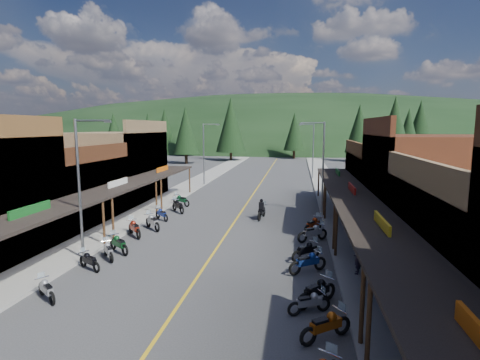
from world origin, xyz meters
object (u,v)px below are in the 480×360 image
at_px(pine_0, 114,131).
at_px(bike_west_3, 46,289).
at_px(streetlight_1, 205,151).
at_px(pine_5, 420,125).
at_px(pine_4, 359,128).
at_px(bike_east_2, 326,324).
at_px(shop_east_2, 430,187).
at_px(shop_west_3, 116,166).
at_px(streetlight_2, 321,163).
at_px(bike_west_6, 119,243).
at_px(pine_3, 294,131).
at_px(bike_west_7, 134,227).
at_px(shop_east_3, 393,181).
at_px(pine_10, 186,131).
at_px(pine_11, 394,129).
at_px(pine_9, 408,134).
at_px(pine_8, 148,136).
at_px(bike_west_4, 89,260).
at_px(pine_1, 186,128).
at_px(rider_on_bike, 262,211).
at_px(bike_west_8, 153,221).
at_px(bike_east_6, 306,250).
at_px(pedestrian_east_a, 358,258).
at_px(bike_west_5, 108,250).
at_px(bike_west_10, 178,205).
at_px(streetlight_0, 81,183).
at_px(bike_east_8, 313,224).
at_px(bike_east_5, 308,261).
at_px(bike_east_4, 317,290).
at_px(pedestrian_east_b, 336,199).
at_px(pine_7, 165,128).
at_px(pine_2, 231,125).
at_px(shop_west_2, 59,191).
at_px(bike_west_9, 162,213).
at_px(streetlight_3, 312,149).
at_px(bike_east_7, 313,232).
at_px(bike_east_3, 309,301).

relative_size(pine_0, bike_west_3, 5.87).
distance_m(streetlight_1, pine_5, 64.73).
bearing_deg(pine_4, bike_east_2, -99.41).
bearing_deg(shop_east_2, shop_west_3, 160.80).
height_order(streetlight_2, bike_west_6, streetlight_2).
distance_m(pine_3, bike_west_7, 68.16).
bearing_deg(shop_east_3, pine_0, 136.67).
distance_m(pine_10, pine_11, 39.85).
relative_size(pine_9, pine_10, 0.93).
xyz_separation_m(pine_8, bike_west_4, (16.06, -47.30, -5.44)).
bearing_deg(pine_1, rider_on_bike, -68.09).
relative_size(pine_4, pine_11, 1.01).
bearing_deg(bike_west_8, pine_8, 67.90).
bearing_deg(bike_east_6, pine_4, 125.57).
relative_size(bike_west_3, pedestrian_east_a, 1.13).
distance_m(bike_west_5, bike_west_10, 12.09).
distance_m(bike_west_4, pedestrian_east_a, 14.04).
xyz_separation_m(streetlight_0, bike_east_8, (13.05, 7.66, -3.80)).
bearing_deg(pine_8, pine_4, 26.57).
height_order(pine_10, bike_east_5, pine_10).
relative_size(pine_11, bike_east_4, 5.42).
bearing_deg(pedestrian_east_b, pine_10, -74.80).
xyz_separation_m(pine_7, bike_east_4, (37.84, -85.48, -6.58)).
bearing_deg(pine_4, pine_2, -175.91).
height_order(bike_east_8, pedestrian_east_b, pedestrian_east_b).
height_order(streetlight_1, bike_east_2, streetlight_1).
distance_m(pine_1, bike_east_4, 85.16).
height_order(pine_8, bike_west_4, pine_8).
relative_size(shop_west_2, bike_east_5, 4.86).
bearing_deg(shop_west_2, bike_west_7, -20.58).
distance_m(pine_3, bike_west_9, 63.51).
height_order(streetlight_3, bike_east_4, streetlight_3).
bearing_deg(pine_4, bike_east_7, -101.24).
bearing_deg(bike_east_5, bike_west_3, -101.26).
xyz_separation_m(streetlight_1, bike_east_6, (12.45, -26.00, -3.86)).
xyz_separation_m(streetlight_1, bike_west_3, (1.08, -32.86, -3.93)).
distance_m(bike_west_4, bike_west_6, 2.78).
distance_m(bike_west_8, bike_east_2, 17.41).
relative_size(pine_1, bike_east_5, 5.57).
bearing_deg(shop_west_2, streetlight_3, 53.81).
relative_size(pine_1, bike_west_3, 6.67).
distance_m(shop_east_3, streetlight_1, 23.39).
height_order(bike_west_9, pedestrian_east_a, pedestrian_east_a).
bearing_deg(pine_8, shop_west_2, -77.85).
relative_size(pine_2, pine_8, 1.40).
bearing_deg(bike_west_6, bike_east_2, -85.83).
bearing_deg(pine_11, pine_4, 95.19).
relative_size(shop_east_2, pine_10, 0.94).
bearing_deg(bike_west_9, pine_8, 65.93).
relative_size(bike_east_3, bike_east_5, 0.83).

